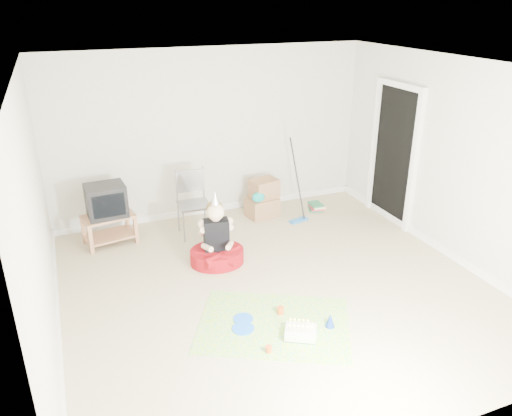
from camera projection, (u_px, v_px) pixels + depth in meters
name	position (u px, v px, depth m)	size (l,w,h in m)	color
ground	(276.00, 286.00, 6.08)	(5.00, 5.00, 0.00)	#C3B28C
doorway_recess	(394.00, 156.00, 7.56)	(0.02, 0.90, 2.05)	black
tv_stand	(109.00, 227.00, 7.05)	(0.76, 0.55, 0.43)	#AA714D
crt_tv	(106.00, 200.00, 6.89)	(0.52, 0.43, 0.45)	black
folding_chair	(194.00, 205.00, 7.22)	(0.46, 0.44, 0.98)	gray
cardboard_boxes	(263.00, 199.00, 7.93)	(0.54, 0.45, 0.60)	#A1734D
floor_mop	(299.00, 206.00, 7.74)	(0.33, 0.41, 1.26)	blue
book_pile	(316.00, 206.00, 8.25)	(0.30, 0.34, 0.13)	#246D46
seated_woman	(217.00, 248.00, 6.54)	(0.81, 0.81, 1.02)	maroon
party_mat	(274.00, 324.00, 5.38)	(1.61, 1.16, 0.01)	#FE3586
birthday_cake	(301.00, 333.00, 5.18)	(0.40, 0.38, 0.15)	white
blue_plate_near	(243.00, 319.00, 5.46)	(0.22, 0.22, 0.01)	blue
blue_plate_far	(243.00, 328.00, 5.30)	(0.24, 0.24, 0.01)	blue
orange_cup_near	(280.00, 310.00, 5.54)	(0.07, 0.07, 0.08)	#DF5218
orange_cup_far	(269.00, 349.00, 4.95)	(0.06, 0.06, 0.07)	#DF5218
blue_party_hat	(330.00, 320.00, 5.31)	(0.11, 0.11, 0.16)	blue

